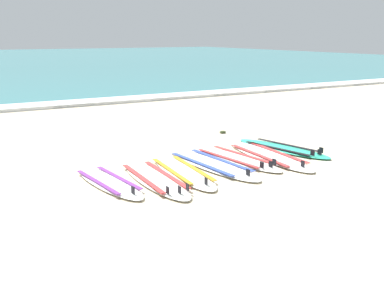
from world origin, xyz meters
TOP-DOWN VIEW (x-y plane):
  - ground_plane at (0.00, 0.00)m, footprint 80.00×80.00m
  - wave_foam_strip at (0.00, 8.48)m, footprint 80.00×1.08m
  - surfboard_0 at (-2.14, -0.15)m, footprint 0.80×2.13m
  - surfboard_1 at (-1.41, -0.34)m, footprint 0.63×2.39m
  - surfboard_2 at (-0.83, -0.21)m, footprint 0.72×2.34m
  - surfboard_3 at (-0.15, -0.06)m, footprint 0.92×2.62m
  - surfboard_4 at (0.45, 0.05)m, footprint 0.94×2.40m
  - surfboard_5 at (1.14, -0.09)m, footprint 0.72×2.60m
  - surfboard_6 at (1.75, 0.20)m, footprint 1.10×2.32m
  - seaweed_clump_near_shoreline at (1.55, 2.19)m, footprint 0.17×0.14m

SIDE VIEW (x-z plane):
  - ground_plane at x=0.00m, z-range 0.00..0.00m
  - seaweed_clump_near_shoreline at x=1.55m, z-range 0.00..0.06m
  - surfboard_5 at x=1.14m, z-range -0.05..0.13m
  - surfboard_3 at x=-0.15m, z-range -0.05..0.13m
  - surfboard_2 at x=-0.83m, z-range -0.05..0.13m
  - surfboard_0 at x=-2.14m, z-range -0.05..0.13m
  - surfboard_1 at x=-1.41m, z-range -0.05..0.13m
  - surfboard_4 at x=0.45m, z-range -0.05..0.13m
  - surfboard_6 at x=1.75m, z-range -0.05..0.13m
  - wave_foam_strip at x=0.00m, z-range 0.00..0.11m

